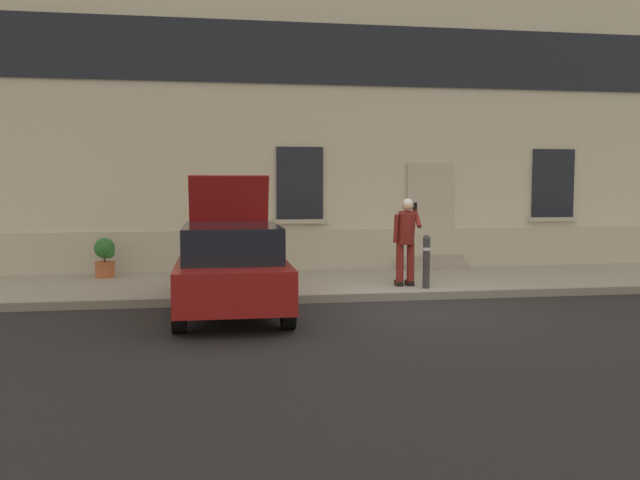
% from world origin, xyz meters
% --- Properties ---
extents(ground_plane, '(80.00, 80.00, 0.00)m').
position_xyz_m(ground_plane, '(0.00, 0.00, 0.00)').
color(ground_plane, '#232326').
extents(sidewalk, '(24.00, 3.60, 0.15)m').
position_xyz_m(sidewalk, '(0.00, 2.80, 0.07)').
color(sidewalk, '#99968E').
rests_on(sidewalk, ground).
extents(curb_edge, '(24.00, 0.12, 0.15)m').
position_xyz_m(curb_edge, '(0.00, 0.94, 0.07)').
color(curb_edge, gray).
rests_on(curb_edge, ground).
extents(building_facade, '(24.00, 1.52, 7.50)m').
position_xyz_m(building_facade, '(0.00, 5.29, 3.73)').
color(building_facade, beige).
rests_on(building_facade, ground).
extents(entrance_stoop, '(1.55, 0.64, 0.32)m').
position_xyz_m(entrance_stoop, '(1.86, 4.33, 0.28)').
color(entrance_stoop, '#9E998E').
rests_on(entrance_stoop, sidewalk).
extents(hatchback_car_red, '(1.80, 4.07, 2.34)m').
position_xyz_m(hatchback_car_red, '(-3.07, 0.16, 0.80)').
color(hatchback_car_red, maroon).
rests_on(hatchback_car_red, ground).
extents(bollard_near_person, '(0.15, 0.15, 1.04)m').
position_xyz_m(bollard_near_person, '(0.72, 1.35, 0.71)').
color(bollard_near_person, '#333338').
rests_on(bollard_near_person, sidewalk).
extents(person_on_phone, '(0.51, 0.50, 1.74)m').
position_xyz_m(person_on_phone, '(0.40, 1.66, 1.15)').
color(person_on_phone, maroon).
rests_on(person_on_phone, sidewalk).
extents(planter_terracotta, '(0.44, 0.44, 0.86)m').
position_xyz_m(planter_terracotta, '(-5.69, 3.94, 0.61)').
color(planter_terracotta, '#B25B38').
rests_on(planter_terracotta, sidewalk).
extents(planter_olive, '(0.44, 0.44, 0.86)m').
position_xyz_m(planter_olive, '(-2.98, 4.17, 0.61)').
color(planter_olive, '#606B38').
rests_on(planter_olive, sidewalk).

